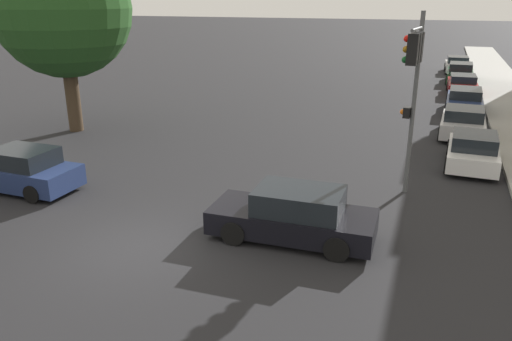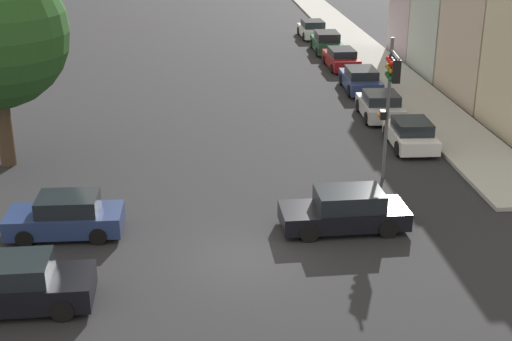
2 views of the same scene
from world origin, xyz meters
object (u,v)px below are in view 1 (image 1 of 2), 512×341
(traffic_signal, at_px, (413,67))
(parked_car_3, at_px, (462,85))
(parked_car_0, at_px, (473,151))
(parked_car_4, at_px, (460,73))
(parked_car_2, at_px, (464,101))
(parked_car_1, at_px, (463,123))
(crossing_car_1, at_px, (294,215))
(crossing_car_2, at_px, (22,171))
(street_tree, at_px, (62,9))
(parked_car_5, at_px, (457,65))

(traffic_signal, xyz_separation_m, parked_car_3, (2.32, 20.57, -3.64))
(parked_car_0, relative_size, parked_car_4, 0.83)
(parked_car_0, height_order, parked_car_2, parked_car_2)
(parked_car_1, bearing_deg, parked_car_3, 0.97)
(crossing_car_1, distance_m, crossing_car_2, 9.83)
(crossing_car_1, distance_m, parked_car_2, 19.25)
(parked_car_1, distance_m, parked_car_3, 11.59)
(parked_car_1, bearing_deg, parked_car_4, 1.48)
(parked_car_1, bearing_deg, parked_car_0, -174.89)
(parked_car_1, relative_size, parked_car_2, 0.89)
(street_tree, bearing_deg, parked_car_2, 30.89)
(street_tree, relative_size, parked_car_1, 2.29)
(parked_car_5, bearing_deg, parked_car_3, 179.30)
(street_tree, distance_m, parked_car_3, 25.51)
(traffic_signal, relative_size, parked_car_5, 1.40)
(traffic_signal, xyz_separation_m, parked_car_4, (2.27, 25.89, -3.57))
(street_tree, xyz_separation_m, parked_car_5, (18.16, 28.07, -5.12))
(parked_car_0, height_order, parked_car_4, parked_car_4)
(crossing_car_2, relative_size, parked_car_4, 0.86)
(parked_car_1, distance_m, parked_car_4, 16.90)
(crossing_car_1, xyz_separation_m, parked_car_2, (4.81, 18.64, 0.00))
(crossing_car_1, height_order, parked_car_1, crossing_car_1)
(traffic_signal, bearing_deg, parked_car_3, -90.48)
(traffic_signal, distance_m, crossing_car_2, 13.38)
(parked_car_3, bearing_deg, parked_car_4, -0.71)
(parked_car_0, distance_m, parked_car_1, 4.77)
(crossing_car_2, relative_size, parked_car_3, 0.93)
(parked_car_3, bearing_deg, street_tree, 131.59)
(crossing_car_2, distance_m, parked_car_3, 28.35)
(street_tree, bearing_deg, parked_car_0, 1.95)
(street_tree, height_order, crossing_car_2, street_tree)
(parked_car_1, xyz_separation_m, parked_car_3, (0.23, 11.59, -0.02))
(traffic_signal, relative_size, crossing_car_2, 1.48)
(traffic_signal, relative_size, crossing_car_1, 1.31)
(traffic_signal, distance_m, parked_car_3, 21.02)
(parked_car_2, distance_m, parked_car_4, 11.34)
(parked_car_1, bearing_deg, parked_car_5, 1.96)
(parked_car_2, distance_m, parked_car_3, 6.02)
(parked_car_5, bearing_deg, traffic_signal, 174.53)
(crossing_car_1, height_order, parked_car_0, crossing_car_1)
(parked_car_1, distance_m, parked_car_5, 22.68)
(crossing_car_2, bearing_deg, crossing_car_1, 178.43)
(crossing_car_1, distance_m, parked_car_3, 25.13)
(crossing_car_2, height_order, parked_car_4, parked_car_4)
(crossing_car_1, distance_m, parked_car_0, 9.62)
(parked_car_2, height_order, parked_car_5, parked_car_5)
(crossing_car_1, xyz_separation_m, parked_car_3, (4.84, 24.66, -0.03))
(parked_car_2, bearing_deg, parked_car_3, 1.20)
(crossing_car_2, bearing_deg, parked_car_3, -120.41)
(traffic_signal, relative_size, parked_car_4, 1.27)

